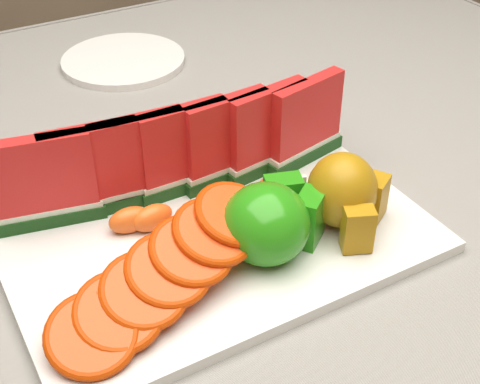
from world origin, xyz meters
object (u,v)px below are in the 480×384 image
at_px(apple_cluster, 271,221).
at_px(pear_cluster, 345,193).
at_px(side_plate, 123,60).
at_px(platter, 209,227).

relative_size(apple_cluster, pear_cluster, 1.26).
xyz_separation_m(pear_cluster, side_plate, (-0.04, 0.47, -0.05)).
xyz_separation_m(platter, apple_cluster, (0.03, -0.06, 0.04)).
xyz_separation_m(platter, side_plate, (0.07, 0.41, -0.00)).
distance_m(platter, pear_cluster, 0.14).
distance_m(platter, apple_cluster, 0.08).
height_order(apple_cluster, side_plate, apple_cluster).
bearing_deg(platter, apple_cluster, -62.91).
relative_size(platter, side_plate, 1.76).
height_order(platter, pear_cluster, pear_cluster).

